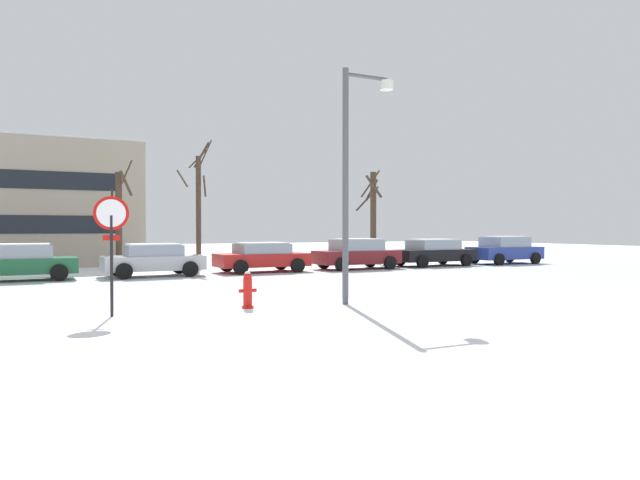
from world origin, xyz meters
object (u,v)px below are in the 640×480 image
parked_car_red (262,257)px  parked_car_black (433,252)px  parked_car_green (21,262)px  parked_car_blue (505,250)px  parked_car_maroon (357,254)px  street_lamp (354,163)px  stop_sign (111,232)px  parked_car_silver (153,259)px  fire_hydrant (248,290)px

parked_car_red → parked_car_black: (9.70, 0.11, 0.03)m
parked_car_green → parked_car_blue: size_ratio=0.92×
parked_car_green → parked_car_maroon: bearing=-0.7°
street_lamp → parked_car_blue: street_lamp is taller
parked_car_red → parked_car_maroon: 4.85m
parked_car_red → parked_car_blue: parked_car_blue is taller
stop_sign → parked_car_red: bearing=55.2°
parked_car_green → parked_car_red: parked_car_green is taller
parked_car_red → parked_car_maroon: parked_car_maroon is taller
stop_sign → parked_car_blue: size_ratio=0.63×
parked_car_silver → parked_car_red: 4.85m
street_lamp → stop_sign: bearing=175.4°
fire_hydrant → parked_car_silver: bearing=92.3°
parked_car_black → parked_car_red: bearing=-179.3°
parked_car_black → parked_car_blue: parked_car_blue is taller
parked_car_red → parked_car_black: 9.70m
parked_car_silver → parked_car_black: bearing=1.3°
parked_car_maroon → stop_sign: bearing=-139.3°
fire_hydrant → street_lamp: size_ratio=0.15×
parked_car_black → fire_hydrant: bearing=-141.9°
parked_car_silver → parked_car_blue: bearing=0.3°
street_lamp → parked_car_green: 14.23m
parked_car_blue → fire_hydrant: bearing=-150.2°
street_lamp → parked_car_green: (-8.05, 11.36, -2.96)m
fire_hydrant → parked_car_green: 12.16m
stop_sign → parked_car_red: 13.33m
stop_sign → parked_car_green: (-2.11, 10.89, -1.17)m
stop_sign → parked_car_silver: stop_sign is taller
parked_car_green → parked_car_blue: (24.25, -0.08, 0.07)m
parked_car_silver → parked_car_maroon: parked_car_maroon is taller
street_lamp → parked_car_green: size_ratio=1.55×
stop_sign → parked_car_blue: stop_sign is taller
street_lamp → parked_car_maroon: 13.26m
fire_hydrant → parked_car_maroon: bearing=49.3°
parked_car_maroon → parked_car_blue: 9.70m
parked_car_green → parked_car_blue: 24.25m
fire_hydrant → street_lamp: bearing=-8.6°
parked_car_green → stop_sign: bearing=-79.0°
street_lamp → fire_hydrant: bearing=171.4°
parked_car_black → parked_car_blue: bearing=-2.4°
fire_hydrant → parked_car_maroon: 14.20m
parked_car_green → parked_car_red: (9.70, 0.01, -0.02)m
parked_car_silver → parked_car_maroon: (9.70, 0.01, 0.06)m
parked_car_red → parked_car_black: bearing=0.7°
street_lamp → parked_car_black: 16.41m
parked_car_green → parked_car_silver: parked_car_green is taller
parked_car_silver → stop_sign: bearing=-104.4°
parked_car_green → parked_car_black: (19.40, 0.12, 0.01)m
street_lamp → parked_car_blue: 19.95m
fire_hydrant → parked_car_green: bearing=115.7°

